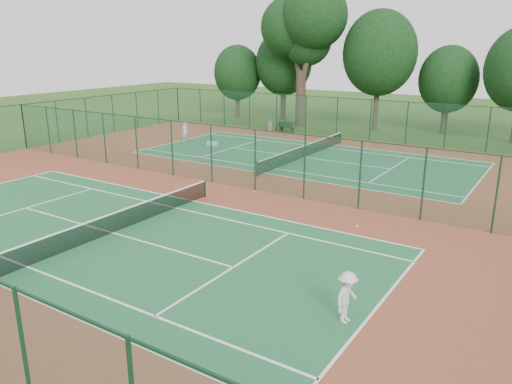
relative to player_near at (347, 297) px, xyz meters
The scene contains 19 objects.
ground 15.34m from the player_near, 138.00° to the left, with size 120.00×120.00×0.00m, color #2D5119.
red_pad 15.34m from the player_near, 138.00° to the left, with size 40.00×36.00×0.01m, color brown.
court_near 11.48m from the player_near, behind, with size 23.77×10.97×0.01m, color #1E5F36.
court_far 22.38m from the player_near, 120.60° to the left, with size 23.77×10.97×0.01m, color #1E5F3A.
fence_north 30.47m from the player_near, 111.95° to the left, with size 40.00×0.09×3.50m.
fence_west 33.03m from the player_near, 161.91° to the left, with size 0.09×36.00×3.50m.
fence_divider 15.35m from the player_near, 138.00° to the left, with size 40.00×0.09×3.50m.
tennis_net_near 11.46m from the player_near, behind, with size 0.10×12.90×0.97m.
tennis_net_far 22.37m from the player_near, 120.60° to the left, with size 0.10×12.90×0.97m.
player_near is the anchor object (origin of this frame).
player_far 29.85m from the player_near, 139.70° to the left, with size 0.61×0.40×1.68m, color silver.
trash_bin 33.49m from the player_near, 125.12° to the left, with size 0.55×0.55×0.99m, color slate.
bench 32.97m from the player_near, 122.61° to the left, with size 1.74×0.78×1.04m.
kit_bag 27.52m from the player_near, 135.91° to the left, with size 0.87×0.33×0.33m, color silver.
stray_ball_a 13.81m from the player_near, 134.38° to the left, with size 0.07×0.07×0.07m, color #E4F037.
stray_ball_b 10.30m from the player_near, 114.97° to the left, with size 0.07×0.07×0.07m, color yellow.
stray_ball_c 15.03m from the player_near, 139.93° to the left, with size 0.08×0.08×0.08m, color #B8CD2F.
big_tree 38.22m from the player_near, 119.84° to the left, with size 8.84×6.47×13.57m.
evergreen_row 36.19m from the player_near, 107.51° to the left, with size 39.00×5.00×12.00m, color black, non-canonical shape.
Camera 1 is at (16.25, -22.72, 7.95)m, focal length 35.00 mm.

